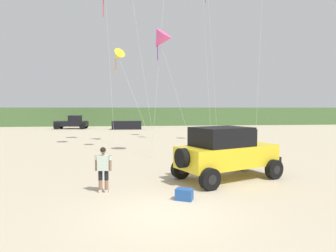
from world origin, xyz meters
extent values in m
plane|color=#C1B293|center=(0.00, 0.00, 0.00)|extent=(220.00, 220.00, 0.00)
cube|color=#4C703D|center=(1.94, 44.85, 1.58)|extent=(90.00, 6.61, 3.15)
cube|color=yellow|center=(3.15, 3.90, 1.01)|extent=(4.77, 3.43, 0.90)
cube|color=yellow|center=(4.67, 4.55, 1.38)|extent=(1.68, 1.99, 0.12)
cube|color=black|center=(2.83, 3.76, 1.86)|extent=(2.81, 2.52, 0.80)
cube|color=black|center=(3.94, 4.23, 1.82)|extent=(0.75, 1.58, 0.72)
cube|color=black|center=(5.25, 4.80, 0.74)|extent=(0.89, 1.74, 0.28)
cylinder|color=black|center=(1.02, 2.98, 1.11)|extent=(0.58, 0.83, 0.77)
cylinder|color=black|center=(4.36, 5.53, 0.42)|extent=(0.89, 0.61, 0.84)
cylinder|color=black|center=(4.36, 5.53, 0.42)|extent=(0.47, 0.44, 0.38)
cylinder|color=black|center=(5.17, 3.64, 0.42)|extent=(0.89, 0.61, 0.84)
cylinder|color=black|center=(5.17, 3.64, 0.42)|extent=(0.47, 0.44, 0.38)
cylinder|color=black|center=(1.14, 4.15, 0.42)|extent=(0.89, 0.61, 0.84)
cylinder|color=black|center=(1.14, 4.15, 0.42)|extent=(0.47, 0.44, 0.38)
cylinder|color=black|center=(1.95, 2.26, 0.42)|extent=(0.89, 0.61, 0.84)
cylinder|color=black|center=(1.95, 2.26, 0.42)|extent=(0.47, 0.44, 0.38)
cylinder|color=#8C664C|center=(-2.09, 2.43, 0.25)|extent=(0.14, 0.14, 0.49)
cylinder|color=black|center=(-2.09, 2.43, 0.64)|extent=(0.15, 0.15, 0.36)
cube|color=silver|center=(-2.08, 2.47, 0.05)|extent=(0.14, 0.27, 0.10)
cylinder|color=#8C664C|center=(-1.87, 2.40, 0.25)|extent=(0.14, 0.14, 0.49)
cylinder|color=black|center=(-1.87, 2.40, 0.64)|extent=(0.15, 0.15, 0.36)
cube|color=silver|center=(-1.87, 2.44, 0.05)|extent=(0.14, 0.27, 0.10)
cube|color=silver|center=(-1.98, 2.42, 1.09)|extent=(0.43, 0.30, 0.54)
cylinder|color=#8C664C|center=(-2.23, 2.44, 1.08)|extent=(0.09, 0.09, 0.56)
cylinder|color=silver|center=(-2.23, 2.44, 1.27)|extent=(0.11, 0.11, 0.16)
cylinder|color=#8C664C|center=(-1.73, 2.39, 1.08)|extent=(0.09, 0.09, 0.56)
cylinder|color=silver|center=(-1.73, 2.39, 1.27)|extent=(0.11, 0.11, 0.16)
cylinder|color=#8C664C|center=(-1.98, 2.42, 1.40)|extent=(0.10, 0.10, 0.08)
sphere|color=#8C664C|center=(-1.98, 2.42, 1.54)|extent=(0.21, 0.21, 0.21)
sphere|color=black|center=(-1.98, 2.40, 1.56)|extent=(0.21, 0.21, 0.21)
cube|color=#23519E|center=(0.80, 1.21, 0.19)|extent=(0.66, 0.57, 0.38)
cube|color=black|center=(-10.14, 35.99, 0.76)|extent=(4.73, 2.25, 0.76)
cube|color=black|center=(-9.59, 35.94, 1.56)|extent=(1.73, 1.92, 0.84)
cylinder|color=black|center=(-8.21, 36.89, 0.38)|extent=(0.78, 0.32, 0.76)
cylinder|color=black|center=(-8.37, 34.80, 0.38)|extent=(0.78, 0.32, 0.76)
cylinder|color=black|center=(-11.90, 37.18, 0.38)|extent=(0.78, 0.32, 0.76)
cylinder|color=black|center=(-12.06, 35.08, 0.38)|extent=(0.78, 0.32, 0.76)
cube|color=black|center=(-1.96, 34.20, 0.60)|extent=(4.25, 1.82, 1.20)
cylinder|color=silver|center=(0.96, 11.50, 7.90)|extent=(1.57, 4.02, 15.70)
cone|color=yellow|center=(-2.03, 13.67, 6.92)|extent=(1.31, 1.27, 1.17)
cylinder|color=orange|center=(-2.18, 13.67, 6.10)|extent=(0.05, 0.15, 1.24)
cylinder|color=silver|center=(-0.75, 11.53, 3.49)|extent=(2.59, 4.30, 6.88)
cylinder|color=silver|center=(-0.37, 14.10, 7.26)|extent=(1.94, 3.67, 14.42)
cylinder|color=silver|center=(5.46, 16.99, 7.47)|extent=(0.13, 3.34, 14.85)
cylinder|color=red|center=(-3.02, 13.54, 10.40)|extent=(0.05, 0.32, 1.61)
cylinder|color=silver|center=(-2.51, 12.37, 5.79)|extent=(0.73, 2.36, 11.49)
cylinder|color=silver|center=(8.33, 12.52, 6.90)|extent=(2.31, 4.37, 13.70)
cone|color=#E04C93|center=(0.81, 10.61, 7.40)|extent=(1.90, 1.85, 1.56)
cylinder|color=purple|center=(0.66, 10.61, 6.60)|extent=(0.05, 0.13, 0.97)
cylinder|color=silver|center=(1.82, 9.85, 3.73)|extent=(2.05, 1.53, 7.36)
cylinder|color=silver|center=(5.56, 15.30, 6.60)|extent=(0.52, 1.83, 13.11)
camera|label=1|loc=(-0.84, -8.22, 3.08)|focal=31.08mm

